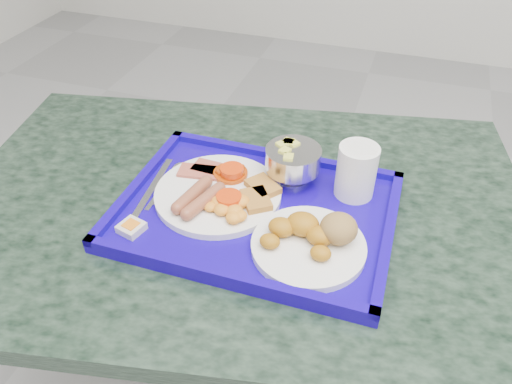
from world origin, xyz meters
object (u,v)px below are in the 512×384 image
main_plate (221,193)px  bread_plate (312,239)px  tray (256,212)px  fruit_bowl (293,160)px  table (241,264)px  juice_cup (357,170)px

main_plate → bread_plate: bread_plate is taller
tray → fruit_bowl: fruit_bowl is taller
table → tray: 0.19m
fruit_bowl → bread_plate: bearing=-64.4°
bread_plate → juice_cup: 0.17m
table → fruit_bowl: fruit_bowl is taller
juice_cup → bread_plate: bearing=-103.9°
table → fruit_bowl: 0.26m
main_plate → fruit_bowl: 0.15m
table → main_plate: (-0.03, -0.02, 0.20)m
tray → bread_plate: bearing=-27.5°
tray → main_plate: bearing=173.2°
table → bread_plate: size_ratio=6.39×
fruit_bowl → juice_cup: bearing=-1.6°
tray → main_plate: (-0.07, 0.01, 0.02)m
tray → juice_cup: (0.16, 0.10, 0.06)m
juice_cup → fruit_bowl: bearing=178.4°
tray → fruit_bowl: (0.04, 0.11, 0.05)m
main_plate → bread_plate: (0.19, -0.07, 0.01)m
bread_plate → fruit_bowl: bearing=115.6°
bread_plate → juice_cup: (0.04, 0.16, 0.03)m
table → fruit_bowl: bearing=42.7°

